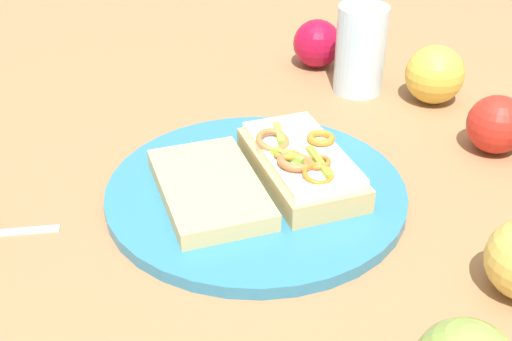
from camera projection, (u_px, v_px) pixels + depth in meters
The scene contains 8 objects.
ground_plane at pixel (256, 197), 0.71m from camera, with size 2.00×2.00×0.00m, color #936A45.
plate at pixel (256, 192), 0.71m from camera, with size 0.32×0.32×0.01m, color teal.
sandwich at pixel (301, 163), 0.71m from camera, with size 0.13×0.18×0.05m.
bread_slice_side at pixel (209, 188), 0.68m from camera, with size 0.16×0.10×0.02m, color tan.
apple_0 at pixel (435, 75), 0.88m from camera, with size 0.08×0.08×0.08m, color gold.
apple_2 at pixel (497, 124), 0.78m from camera, with size 0.07×0.07×0.07m, color red.
apple_5 at pixel (317, 44), 0.99m from camera, with size 0.07×0.07×0.07m, color #A80D2E.
drinking_glass at pixel (361, 50), 0.90m from camera, with size 0.07×0.07×0.12m, color silver.
Camera 1 is at (-0.34, -0.48, 0.40)m, focal length 47.12 mm.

